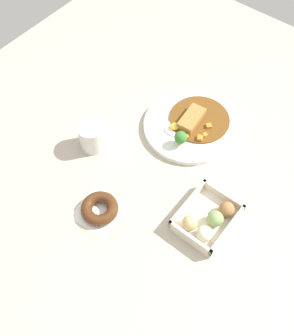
{
  "coord_description": "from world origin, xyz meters",
  "views": [
    {
      "loc": [
        -0.53,
        -0.32,
        0.97
      ],
      "look_at": [
        -0.06,
        0.05,
        0.03
      ],
      "focal_mm": 41.97,
      "sensor_mm": 36.0,
      "label": 1
    }
  ],
  "objects_px": {
    "curry_plate": "(190,125)",
    "coffee_mug": "(92,136)",
    "donut_box": "(208,219)",
    "chocolate_ring_donut": "(100,209)"
  },
  "relations": [
    {
      "from": "chocolate_ring_donut",
      "to": "coffee_mug",
      "type": "bearing_deg",
      "value": 47.1
    },
    {
      "from": "chocolate_ring_donut",
      "to": "coffee_mug",
      "type": "distance_m",
      "value": 0.23
    },
    {
      "from": "chocolate_ring_donut",
      "to": "coffee_mug",
      "type": "relative_size",
      "value": 1.54
    },
    {
      "from": "donut_box",
      "to": "chocolate_ring_donut",
      "type": "xyz_separation_m",
      "value": [
        -0.15,
        0.25,
        -0.01
      ]
    },
    {
      "from": "chocolate_ring_donut",
      "to": "coffee_mug",
      "type": "height_order",
      "value": "coffee_mug"
    },
    {
      "from": "donut_box",
      "to": "chocolate_ring_donut",
      "type": "distance_m",
      "value": 0.29
    },
    {
      "from": "curry_plate",
      "to": "chocolate_ring_donut",
      "type": "distance_m",
      "value": 0.39
    },
    {
      "from": "curry_plate",
      "to": "coffee_mug",
      "type": "relative_size",
      "value": 3.26
    },
    {
      "from": "curry_plate",
      "to": "donut_box",
      "type": "relative_size",
      "value": 1.67
    },
    {
      "from": "donut_box",
      "to": "coffee_mug",
      "type": "bearing_deg",
      "value": 89.79
    }
  ]
}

